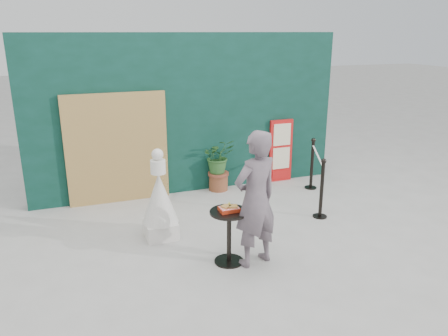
# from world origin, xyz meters

# --- Properties ---
(ground) EXTENTS (60.00, 60.00, 0.00)m
(ground) POSITION_xyz_m (0.00, 0.00, 0.00)
(ground) COLOR #ADAAA5
(ground) RESTS_ON ground
(back_wall) EXTENTS (6.00, 0.30, 3.00)m
(back_wall) POSITION_xyz_m (0.00, 3.15, 1.50)
(back_wall) COLOR #0A2F23
(back_wall) RESTS_ON ground
(bamboo_fence) EXTENTS (1.80, 0.08, 2.00)m
(bamboo_fence) POSITION_xyz_m (-1.40, 2.94, 1.00)
(bamboo_fence) COLOR tan
(bamboo_fence) RESTS_ON ground
(woman) EXTENTS (0.77, 0.61, 1.85)m
(woman) POSITION_xyz_m (-0.00, 0.01, 0.92)
(woman) COLOR slate
(woman) RESTS_ON ground
(menu_board) EXTENTS (0.50, 0.07, 1.30)m
(menu_board) POSITION_xyz_m (1.90, 2.95, 0.65)
(menu_board) COLOR red
(menu_board) RESTS_ON ground
(statue) EXTENTS (0.55, 0.55, 1.40)m
(statue) POSITION_xyz_m (-1.02, 1.21, 0.57)
(statue) COLOR white
(statue) RESTS_ON ground
(cafe_table) EXTENTS (0.52, 0.52, 0.75)m
(cafe_table) POSITION_xyz_m (-0.32, 0.14, 0.50)
(cafe_table) COLOR black
(cafe_table) RESTS_ON ground
(food_basket) EXTENTS (0.26, 0.19, 0.11)m
(food_basket) POSITION_xyz_m (-0.32, 0.15, 0.79)
(food_basket) COLOR #AA2A12
(food_basket) RESTS_ON cafe_table
(planter) EXTENTS (0.61, 0.53, 1.04)m
(planter) POSITION_xyz_m (0.50, 2.87, 0.60)
(planter) COLOR brown
(planter) RESTS_ON ground
(stanchion_barrier) EXTENTS (0.84, 1.54, 1.03)m
(stanchion_barrier) POSITION_xyz_m (1.97, 1.67, 0.49)
(stanchion_barrier) COLOR black
(stanchion_barrier) RESTS_ON ground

